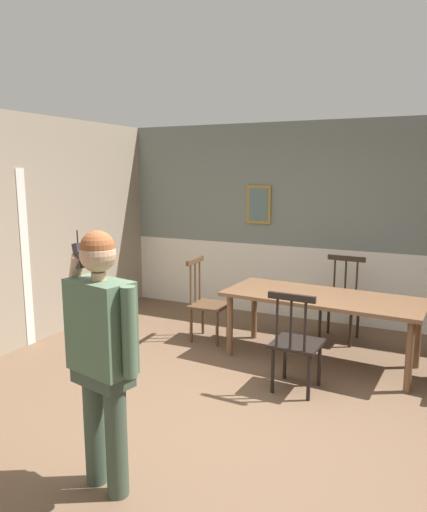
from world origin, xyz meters
The scene contains 7 objects.
ground_plane centered at (0.00, 0.00, 0.00)m, with size 6.87×6.87×0.00m, color brown.
room_back_partition centered at (0.00, 3.09, 1.31)m, with size 6.24×0.17×2.73m.
dining_table centered at (0.23, 1.57, 0.67)m, with size 2.15×1.00×0.75m.
chair_by_doorway centered at (-1.20, 1.67, 0.48)m, with size 0.44×0.44×1.02m.
chair_at_table_head centered at (0.29, 2.40, 0.48)m, with size 0.50×0.50×1.02m.
chair_opposite_corner centered at (0.18, 0.76, 0.48)m, with size 0.46×0.46×0.99m.
person_figure centered at (-0.54, -1.17, 1.00)m, with size 0.58×0.33×1.72m.
Camera 1 is at (1.32, -3.45, 2.07)m, focal length 33.68 mm.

